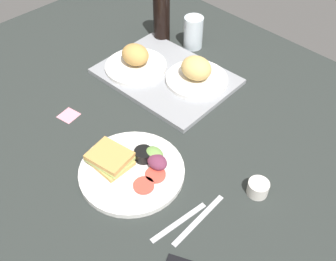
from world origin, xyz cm
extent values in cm
cube|color=#282D2B|center=(0.00, 0.00, -1.50)|extent=(190.00, 150.00, 3.00)
cube|color=gray|center=(-19.81, 23.49, 0.80)|extent=(46.60, 35.21, 1.60)
cylinder|color=white|center=(-29.81, 18.49, 2.30)|extent=(21.79, 21.79, 1.40)
ellipsoid|color=tan|center=(-30.76, 19.32, 6.49)|extent=(10.24, 8.85, 6.98)
cylinder|color=white|center=(-9.81, 28.49, 2.30)|extent=(21.20, 21.20, 1.40)
ellipsoid|color=#DBB266|center=(-10.30, 28.51, 6.70)|extent=(10.86, 9.38, 7.40)
cylinder|color=white|center=(3.98, -12.97, 0.80)|extent=(29.13, 29.13, 1.60)
cube|color=tan|center=(-1.85, -15.59, 2.30)|extent=(11.16, 9.19, 1.40)
cube|color=#B2C66B|center=(-1.85, -15.59, 3.50)|extent=(12.25, 10.58, 1.00)
cube|color=tan|center=(-1.85, -15.59, 4.70)|extent=(12.49, 10.90, 1.40)
cylinder|color=#D14738|center=(10.53, -14.42, 2.00)|extent=(5.60, 5.60, 0.80)
cylinder|color=#D14738|center=(10.10, -9.76, 2.00)|extent=(5.60, 5.60, 0.80)
cylinder|color=black|center=(3.25, -7.87, 3.10)|extent=(5.20, 5.20, 3.00)
cylinder|color=#EFEACC|center=(3.25, -7.87, 4.20)|extent=(4.26, 4.26, 0.60)
ellipsoid|color=#729E4C|center=(5.43, -5.98, 3.40)|extent=(6.00, 4.80, 3.60)
ellipsoid|color=#6B2D47|center=(8.06, -7.14, 3.40)|extent=(6.00, 4.80, 3.60)
cylinder|color=silver|center=(-26.71, 44.83, 6.13)|extent=(7.22, 7.22, 12.27)
cylinder|color=black|center=(-38.70, 39.85, 10.78)|extent=(6.40, 6.40, 21.57)
cylinder|color=silver|center=(32.16, 6.27, 2.00)|extent=(5.60, 5.60, 4.00)
cube|color=#B7B7BC|center=(23.98, -14.97, 0.25)|extent=(3.28, 17.05, 0.50)
cube|color=#B7B7BC|center=(26.98, -10.97, 0.25)|extent=(2.43, 19.05, 0.50)
cube|color=pink|center=(-27.76, -11.98, 0.06)|extent=(6.55, 6.55, 0.12)
camera|label=1|loc=(59.56, -53.95, 86.12)|focal=42.31mm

